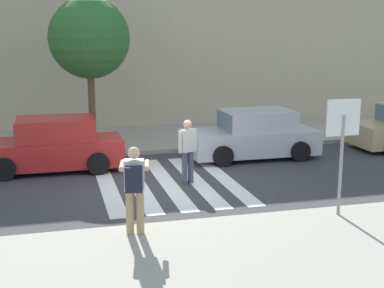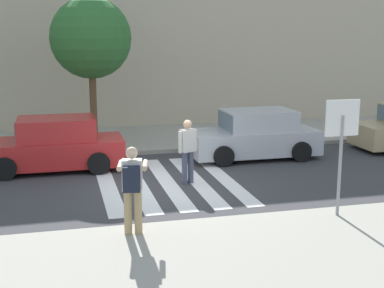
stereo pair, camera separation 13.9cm
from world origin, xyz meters
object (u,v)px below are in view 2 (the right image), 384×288
object	(u,v)px
photographer_with_backpack	(132,183)
parked_car_red	(54,146)
pedestrian_crossing	(188,148)
parked_car_silver	(255,136)
stop_sign	(342,132)
street_tree_center	(91,38)

from	to	relation	value
photographer_with_backpack	parked_car_red	xyz separation A→B (m)	(-1.49, 6.04, -0.44)
pedestrian_crossing	parked_car_silver	distance (m)	3.69
stop_sign	parked_car_silver	size ratio (longest dim) A/B	0.61
pedestrian_crossing	parked_car_red	size ratio (longest dim) A/B	0.42
stop_sign	pedestrian_crossing	world-z (taller)	stop_sign
photographer_with_backpack	pedestrian_crossing	bearing A→B (deg)	61.64
pedestrian_crossing	photographer_with_backpack	bearing A→B (deg)	-118.36
parked_car_red	parked_car_silver	distance (m)	6.26
stop_sign	pedestrian_crossing	bearing A→B (deg)	123.89
parked_car_silver	street_tree_center	size ratio (longest dim) A/B	0.82
street_tree_center	stop_sign	bearing A→B (deg)	-62.72
pedestrian_crossing	parked_car_silver	xyz separation A→B (m)	(2.80, 2.39, -0.25)
street_tree_center	photographer_with_backpack	bearing A→B (deg)	-89.19
parked_car_red	parked_car_silver	world-z (taller)	same
stop_sign	parked_car_silver	distance (m)	6.13
photographer_with_backpack	street_tree_center	size ratio (longest dim) A/B	0.34
photographer_with_backpack	stop_sign	bearing A→B (deg)	0.66
photographer_with_backpack	parked_car_silver	bearing A→B (deg)	51.72
photographer_with_backpack	parked_car_silver	xyz separation A→B (m)	(4.77, 6.04, -0.44)
stop_sign	street_tree_center	size ratio (longest dim) A/B	0.49
parked_car_silver	parked_car_red	bearing A→B (deg)	180.00
stop_sign	parked_car_silver	world-z (taller)	stop_sign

